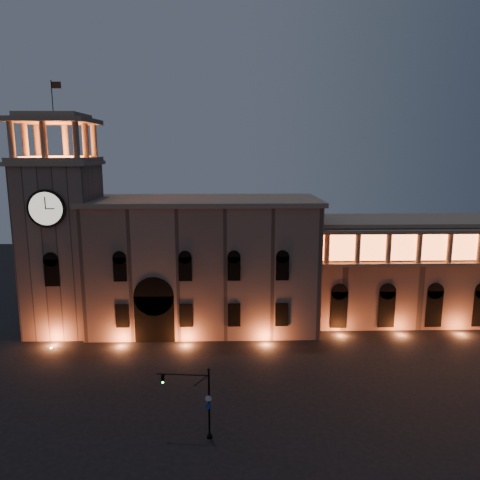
{
  "coord_description": "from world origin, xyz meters",
  "views": [
    {
      "loc": [
        1.31,
        -39.95,
        23.9
      ],
      "look_at": [
        2.75,
        16.0,
        13.1
      ],
      "focal_mm": 35.0,
      "sensor_mm": 36.0,
      "label": 1
    }
  ],
  "objects": [
    {
      "name": "clock_tower",
      "position": [
        -20.5,
        20.98,
        12.5
      ],
      "size": [
        9.8,
        9.8,
        32.4
      ],
      "color": "#836556",
      "rests_on": "ground"
    },
    {
      "name": "traffic_light",
      "position": [
        -1.12,
        -4.2,
        3.31
      ],
      "size": [
        4.58,
        0.74,
        6.3
      ],
      "rotation": [
        0.0,
        0.0,
        -0.1
      ],
      "color": "black",
      "rests_on": "ground"
    },
    {
      "name": "colonnade_wing",
      "position": [
        32.0,
        23.92,
        7.33
      ],
      "size": [
        40.6,
        11.5,
        14.5
      ],
      "color": "#7E5F51",
      "rests_on": "ground"
    },
    {
      "name": "government_building",
      "position": [
        -2.08,
        21.93,
        8.77
      ],
      "size": [
        30.8,
        12.8,
        17.6
      ],
      "color": "#836556",
      "rests_on": "ground"
    },
    {
      "name": "ground",
      "position": [
        0.0,
        0.0,
        0.0
      ],
      "size": [
        160.0,
        160.0,
        0.0
      ],
      "primitive_type": "plane",
      "color": "black",
      "rests_on": "ground"
    }
  ]
}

